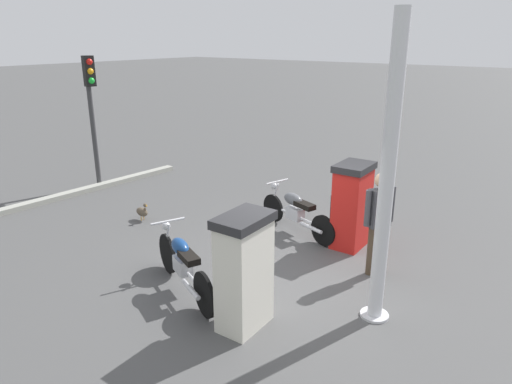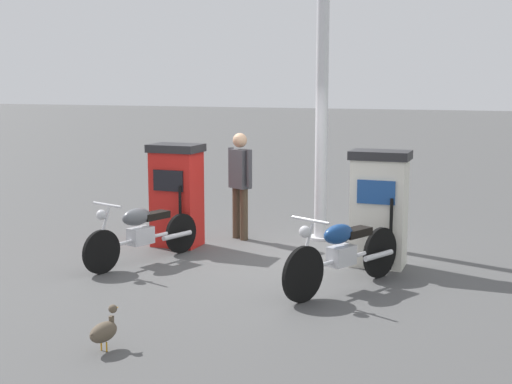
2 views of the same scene
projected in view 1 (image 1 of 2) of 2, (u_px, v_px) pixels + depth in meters
name	position (u px, v px, depth m)	size (l,w,h in m)	color
ground_plane	(284.00, 271.00, 7.82)	(120.00, 120.00, 0.00)	#4C4C4C
fuel_pump_near	(352.00, 205.00, 8.52)	(0.61, 0.80, 1.60)	red
fuel_pump_far	(244.00, 271.00, 6.11)	(0.57, 0.82, 1.61)	silver
motorcycle_near_pump	(295.00, 210.00, 9.23)	(2.02, 0.82, 0.94)	black
motorcycle_far_pump	(183.00, 262.00, 7.07)	(2.01, 0.97, 0.97)	black
attendant_person	(379.00, 217.00, 7.46)	(0.35, 0.55, 1.73)	#473828
wandering_duck	(142.00, 211.00, 9.92)	(0.42, 0.20, 0.42)	brown
roadside_traffic_light	(91.00, 99.00, 11.45)	(0.40, 0.28, 3.31)	#38383A
canopy_support_pole	(387.00, 183.00, 5.94)	(0.40, 0.40, 4.09)	silver
road_edge_kerb	(68.00, 194.00, 11.42)	(0.64, 6.41, 0.12)	#9E9E93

